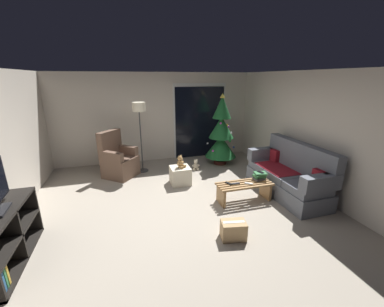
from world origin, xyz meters
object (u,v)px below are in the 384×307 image
at_px(remote_black, 229,183).
at_px(teddy_bear_honey, 180,162).
at_px(media_shelf, 1,242).
at_px(teddy_bear_cream_by_tree, 196,165).
at_px(book_stack, 260,176).
at_px(cardboard_box_taped_mid_floor, 233,230).
at_px(cell_phone, 261,172).
at_px(floor_lamp, 139,114).
at_px(remote_graphite, 236,183).
at_px(ottoman, 180,175).
at_px(remote_white, 249,184).
at_px(coffee_table, 244,189).
at_px(couch, 289,175).
at_px(christmas_tree, 221,134).
at_px(armchair, 118,161).

relative_size(remote_black, teddy_bear_honey, 0.55).
xyz_separation_m(media_shelf, teddy_bear_cream_by_tree, (3.39, 2.61, -0.24)).
bearing_deg(teddy_bear_honey, book_stack, -37.35).
height_order(book_stack, teddy_bear_honey, teddy_bear_honey).
bearing_deg(cardboard_box_taped_mid_floor, media_shelf, 174.22).
xyz_separation_m(book_stack, cell_phone, (0.02, 0.01, 0.08)).
relative_size(book_stack, floor_lamp, 0.16).
distance_m(media_shelf, teddy_bear_cream_by_tree, 4.28).
xyz_separation_m(remote_graphite, book_stack, (0.56, 0.06, 0.07)).
xyz_separation_m(remote_black, remote_graphite, (0.13, -0.04, 0.00)).
height_order(ottoman, teddy_bear_honey, teddy_bear_honey).
bearing_deg(remote_graphite, book_stack, -81.48).
xyz_separation_m(ottoman, cardboard_box_taped_mid_floor, (0.30, -2.16, -0.06)).
height_order(remote_white, book_stack, book_stack).
bearing_deg(coffee_table, ottoman, 131.81).
bearing_deg(couch, media_shelf, -171.27).
height_order(coffee_table, christmas_tree, christmas_tree).
bearing_deg(remote_white, teddy_bear_honey, -100.10).
height_order(book_stack, cell_phone, cell_phone).
relative_size(book_stack, media_shelf, 0.21).
height_order(remote_white, cell_phone, cell_phone).
xyz_separation_m(couch, remote_graphite, (-1.24, -0.03, -0.01)).
xyz_separation_m(book_stack, teddy_bear_honey, (-1.39, 1.06, 0.06)).
distance_m(remote_black, cell_phone, 0.72).
relative_size(remote_black, christmas_tree, 0.08).
distance_m(floor_lamp, media_shelf, 3.70).
bearing_deg(armchair, media_shelf, -117.60).
xyz_separation_m(remote_white, armchair, (-2.43, 2.08, 0.01)).
bearing_deg(floor_lamp, teddy_bear_honey, -53.63).
xyz_separation_m(couch, coffee_table, (-1.05, -0.04, -0.15)).
bearing_deg(cardboard_box_taped_mid_floor, couch, 30.87).
distance_m(coffee_table, book_stack, 0.43).
distance_m(remote_white, ottoman, 1.62).
relative_size(christmas_tree, teddy_bear_honey, 6.87).
xyz_separation_m(couch, teddy_bear_cream_by_tree, (-1.46, 1.86, -0.28)).
xyz_separation_m(remote_graphite, cell_phone, (0.58, 0.07, 0.14)).
xyz_separation_m(coffee_table, teddy_bear_cream_by_tree, (-0.41, 1.90, -0.13)).
height_order(christmas_tree, teddy_bear_cream_by_tree, christmas_tree).
bearing_deg(floor_lamp, armchair, -165.17).
distance_m(remote_graphite, media_shelf, 3.68).
xyz_separation_m(remote_black, armchair, (-2.06, 1.96, 0.01)).
distance_m(book_stack, cardboard_box_taped_mid_floor, 1.58).
relative_size(remote_white, remote_graphite, 1.00).
bearing_deg(armchair, christmas_tree, 2.64).
distance_m(book_stack, media_shelf, 4.25).
bearing_deg(cell_phone, remote_black, 170.68).
bearing_deg(teddy_bear_cream_by_tree, remote_black, -86.90).
xyz_separation_m(couch, armchair, (-3.42, 1.98, 0.00)).
height_order(remote_white, floor_lamp, floor_lamp).
bearing_deg(remote_graphite, floor_lamp, 38.62).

